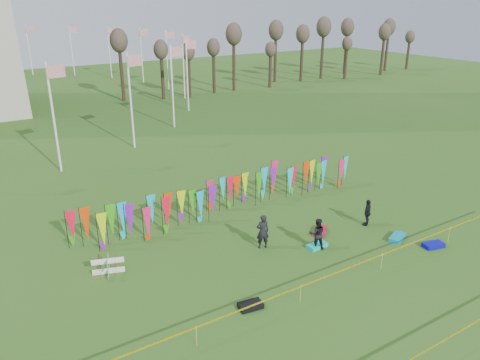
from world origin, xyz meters
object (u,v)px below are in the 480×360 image
person_right (367,212)px  kite_bag_turquoise (317,246)px  person_left (263,231)px  person_mid (317,234)px  kite_bag_blue (433,245)px  kite_bag_red (320,231)px  box_kite (108,266)px  kite_bag_black (251,305)px  kite_bag_teal (397,237)px

person_right → kite_bag_turquoise: 4.18m
person_right → person_left: bearing=-39.6°
person_left → person_mid: (2.32, -1.54, -0.09)m
person_left → person_mid: person_left is taller
person_mid → kite_bag_blue: (5.23, -3.14, -0.73)m
person_right → kite_bag_turquoise: bearing=-23.7°
person_right → kite_bag_red: (-2.87, 0.66, -0.68)m
kite_bag_red → kite_bag_turquoise: bearing=-136.7°
person_mid → kite_bag_red: bearing=-104.8°
box_kite → kite_bag_red: size_ratio=0.71×
kite_bag_blue → kite_bag_red: kite_bag_blue is taller
person_right → kite_bag_black: bearing=-14.2°
person_mid → kite_bag_black: (-5.63, -2.37, -0.73)m
kite_bag_blue → kite_bag_black: 10.89m
box_kite → kite_bag_turquoise: size_ratio=0.78×
kite_bag_black → kite_bag_teal: kite_bag_black is taller
box_kite → kite_bag_red: (11.12, -2.15, -0.31)m
kite_bag_turquoise → kite_bag_blue: bearing=-31.5°
box_kite → person_mid: 10.39m
box_kite → person_right: (14.00, -2.81, 0.37)m
kite_bag_red → kite_bag_black: 7.77m
kite_bag_teal → box_kite: bearing=160.9°
kite_bag_black → kite_bag_blue: bearing=-4.0°
kite_bag_blue → box_kite: bearing=156.8°
kite_bag_blue → kite_bag_teal: 1.82m
person_right → kite_bag_teal: size_ratio=1.32×
person_left → kite_bag_teal: (6.61, -3.12, -0.82)m
kite_bag_blue → kite_bag_black: (-10.86, 0.77, 0.00)m
person_left → person_right: size_ratio=1.19×
box_kite → kite_bag_teal: box_kite is taller
kite_bag_teal → kite_bag_blue: bearing=-58.9°
kite_bag_black → kite_bag_teal: size_ratio=0.84×
kite_bag_blue → kite_bag_black: kite_bag_black is taller
kite_bag_red → kite_bag_teal: kite_bag_teal is taller
box_kite → person_left: size_ratio=0.45×
person_right → kite_bag_teal: 2.21m
box_kite → kite_bag_teal: bearing=-19.1°
box_kite → kite_bag_black: 7.08m
box_kite → kite_bag_blue: box_kite is taller
kite_bag_turquoise → kite_bag_red: 1.68m
kite_bag_turquoise → kite_bag_red: bearing=43.3°
kite_bag_turquoise → kite_bag_black: kite_bag_black is taller
person_left → person_mid: size_ratio=1.11×
kite_bag_turquoise → kite_bag_black: (-5.70, -2.39, 0.01)m
person_left → kite_bag_black: size_ratio=1.87×
kite_bag_blue → kite_bag_teal: kite_bag_teal is taller
person_mid → kite_bag_black: 6.15m
kite_bag_black → kite_bag_red: bearing=27.1°
kite_bag_blue → kite_bag_red: bearing=132.4°
person_mid → kite_bag_black: size_ratio=1.69×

